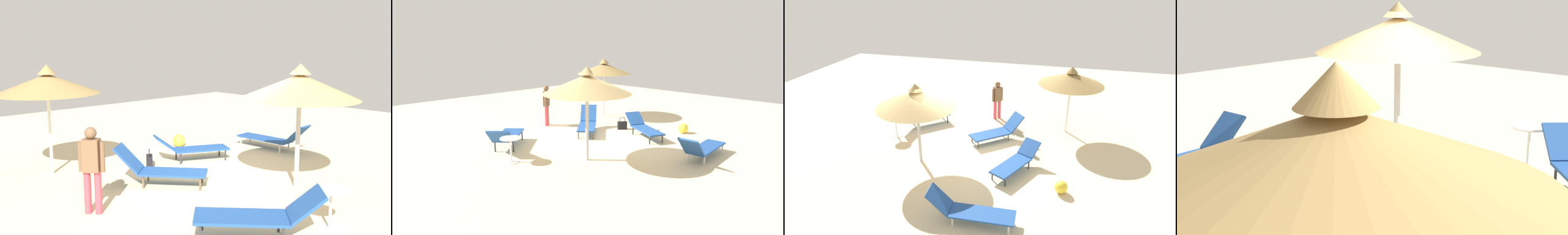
% 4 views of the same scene
% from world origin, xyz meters
% --- Properties ---
extents(ground, '(24.00, 24.00, 0.10)m').
position_xyz_m(ground, '(0.00, 0.00, -0.05)').
color(ground, beige).
extents(parasol_umbrella_center, '(2.45, 2.45, 2.64)m').
position_xyz_m(parasol_umbrella_center, '(-1.30, -0.77, 2.17)').
color(parasol_umbrella_center, '#B2B2B7').
rests_on(parasol_umbrella_center, ground).
extents(parasol_umbrella_far_left, '(2.34, 2.34, 2.56)m').
position_xyz_m(parasol_umbrella_far_left, '(3.19, 2.63, 2.13)').
color(parasol_umbrella_far_left, white).
rests_on(parasol_umbrella_far_left, ground).
extents(lounge_chair_front, '(1.37, 1.99, 0.71)m').
position_xyz_m(lounge_chair_front, '(1.78, -0.52, 0.35)').
color(lounge_chair_front, '#1E478C').
rests_on(lounge_chair_front, ground).
extents(lounge_chair_back, '(2.18, 0.68, 0.83)m').
position_xyz_m(lounge_chair_back, '(1.02, -3.06, 0.36)').
color(lounge_chair_back, '#1E478C').
rests_on(lounge_chair_back, ground).
extents(lounge_chair_near_right, '(1.92, 1.87, 0.83)m').
position_xyz_m(lounge_chair_near_right, '(-2.33, 1.76, 0.42)').
color(lounge_chair_near_right, '#1E478C').
rests_on(lounge_chair_near_right, ground).
extents(lounge_chair_near_left, '(1.89, 1.75, 0.87)m').
position_xyz_m(lounge_chair_near_left, '(0.81, 1.30, 0.38)').
color(lounge_chair_near_left, '#1E478C').
rests_on(lounge_chair_near_left, ground).
extents(person_standing_edge, '(0.39, 0.36, 1.60)m').
position_xyz_m(person_standing_edge, '(0.38, 3.15, 0.92)').
color(person_standing_edge, '#D83F4C').
rests_on(person_standing_edge, ground).
extents(handbag, '(0.37, 0.33, 0.47)m').
position_xyz_m(handbag, '(2.03, 0.64, 0.17)').
color(handbag, black).
rests_on(handbag, ground).
extents(side_table_round, '(0.57, 0.57, 0.71)m').
position_xyz_m(side_table_round, '(-2.91, 0.62, 0.48)').
color(side_table_round, silver).
rests_on(side_table_round, ground).
extents(beach_ball, '(0.36, 0.36, 0.36)m').
position_xyz_m(beach_ball, '(3.16, -1.31, 0.18)').
color(beach_ball, yellow).
rests_on(beach_ball, ground).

